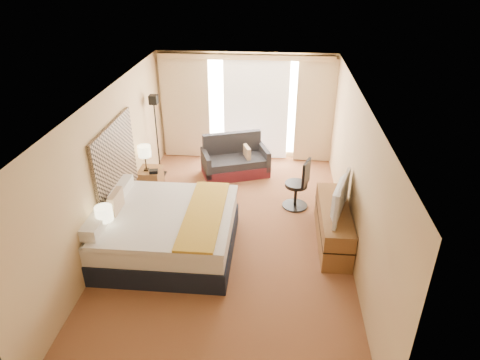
# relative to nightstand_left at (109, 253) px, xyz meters

# --- Properties ---
(floor) EXTENTS (4.20, 7.00, 0.02)m
(floor) POSITION_rel_nightstand_left_xyz_m (1.87, 1.05, -0.28)
(floor) COLOR maroon
(floor) RESTS_ON ground
(ceiling) EXTENTS (4.20, 7.00, 0.02)m
(ceiling) POSITION_rel_nightstand_left_xyz_m (1.87, 1.05, 2.33)
(ceiling) COLOR white
(ceiling) RESTS_ON wall_back
(wall_back) EXTENTS (4.20, 0.02, 2.60)m
(wall_back) POSITION_rel_nightstand_left_xyz_m (1.87, 4.55, 1.02)
(wall_back) COLOR #D2B980
(wall_back) RESTS_ON ground
(wall_front) EXTENTS (4.20, 0.02, 2.60)m
(wall_front) POSITION_rel_nightstand_left_xyz_m (1.87, -2.45, 1.02)
(wall_front) COLOR #D2B980
(wall_front) RESTS_ON ground
(wall_left) EXTENTS (0.02, 7.00, 2.60)m
(wall_left) POSITION_rel_nightstand_left_xyz_m (-0.23, 1.05, 1.02)
(wall_left) COLOR #D2B980
(wall_left) RESTS_ON ground
(wall_right) EXTENTS (0.02, 7.00, 2.60)m
(wall_right) POSITION_rel_nightstand_left_xyz_m (3.97, 1.05, 1.02)
(wall_right) COLOR #D2B980
(wall_right) RESTS_ON ground
(headboard) EXTENTS (0.06, 1.85, 1.50)m
(headboard) POSITION_rel_nightstand_left_xyz_m (-0.19, 1.25, 1.01)
(headboard) COLOR black
(headboard) RESTS_ON wall_left
(nightstand_left) EXTENTS (0.45, 0.52, 0.55)m
(nightstand_left) POSITION_rel_nightstand_left_xyz_m (0.00, 0.00, 0.00)
(nightstand_left) COLOR brown
(nightstand_left) RESTS_ON floor
(nightstand_right) EXTENTS (0.45, 0.52, 0.55)m
(nightstand_right) POSITION_rel_nightstand_left_xyz_m (0.00, 2.50, 0.00)
(nightstand_right) COLOR brown
(nightstand_right) RESTS_ON floor
(media_dresser) EXTENTS (0.50, 1.80, 0.70)m
(media_dresser) POSITION_rel_nightstand_left_xyz_m (3.70, 1.05, 0.07)
(media_dresser) COLOR brown
(media_dresser) RESTS_ON floor
(window) EXTENTS (2.30, 0.02, 2.30)m
(window) POSITION_rel_nightstand_left_xyz_m (2.12, 4.52, 1.04)
(window) COLOR silver
(window) RESTS_ON wall_back
(curtains) EXTENTS (4.12, 0.19, 2.56)m
(curtains) POSITION_rel_nightstand_left_xyz_m (1.87, 4.44, 1.13)
(curtains) COLOR beige
(curtains) RESTS_ON floor
(bed) EXTENTS (2.30, 2.10, 1.12)m
(bed) POSITION_rel_nightstand_left_xyz_m (0.81, 0.52, 0.13)
(bed) COLOR black
(bed) RESTS_ON floor
(loveseat) EXTENTS (1.66, 1.25, 0.92)m
(loveseat) POSITION_rel_nightstand_left_xyz_m (1.71, 3.54, 0.03)
(loveseat) COLOR #541820
(loveseat) RESTS_ON floor
(floor_lamp) EXTENTS (0.24, 0.24, 1.90)m
(floor_lamp) POSITION_rel_nightstand_left_xyz_m (-0.03, 3.35, 1.07)
(floor_lamp) COLOR black
(floor_lamp) RESTS_ON floor
(desk_chair) EXTENTS (0.52, 0.52, 1.06)m
(desk_chair) POSITION_rel_nightstand_left_xyz_m (3.12, 2.17, 0.20)
(desk_chair) COLOR black
(desk_chair) RESTS_ON floor
(lamp_left) EXTENTS (0.27, 0.27, 0.57)m
(lamp_left) POSITION_rel_nightstand_left_xyz_m (0.00, 0.06, 0.72)
(lamp_left) COLOR black
(lamp_left) RESTS_ON nightstand_left
(lamp_right) EXTENTS (0.26, 0.26, 0.56)m
(lamp_right) POSITION_rel_nightstand_left_xyz_m (-0.05, 2.45, 0.71)
(lamp_right) COLOR black
(lamp_right) RESTS_ON nightstand_right
(tissue_box) EXTENTS (0.12, 0.12, 0.10)m
(tissue_box) POSITION_rel_nightstand_left_xyz_m (0.03, 0.09, 0.33)
(tissue_box) COLOR #9ABDEE
(tissue_box) RESTS_ON nightstand_left
(telephone) EXTENTS (0.19, 0.16, 0.07)m
(telephone) POSITION_rel_nightstand_left_xyz_m (0.13, 2.35, 0.31)
(telephone) COLOR black
(telephone) RESTS_ON nightstand_right
(television) EXTENTS (0.45, 1.08, 0.63)m
(television) POSITION_rel_nightstand_left_xyz_m (3.65, 0.90, 0.74)
(television) COLOR black
(television) RESTS_ON media_dresser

